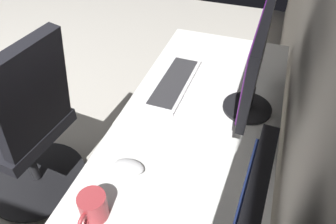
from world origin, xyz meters
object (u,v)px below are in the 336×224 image
Objects in this scene: keyboard_main at (174,83)px; coffee_mug at (93,207)px; mouse_main at (129,167)px; office_chair at (27,133)px; monitor_secondary at (257,60)px.

keyboard_main is 0.70m from coffee_mug.
mouse_main is 0.78m from office_chair.
office_chair reaches higher than mouse_main.
office_chair is at bearing -108.68° from mouse_main.
monitor_secondary is 4.45× the size of coffee_mug.
mouse_main is 0.19m from coffee_mug.
coffee_mug is 0.84m from office_chair.
keyboard_main is at bearing 112.11° from office_chair.
monitor_secondary is 5.28× the size of mouse_main.
mouse_main is at bearing 0.82° from keyboard_main.
mouse_main is at bearing 171.36° from coffee_mug.
keyboard_main is at bearing 178.25° from coffee_mug.
coffee_mug is at bearing -8.64° from mouse_main.
mouse_main is at bearing -36.28° from monitor_secondary.
monitor_secondary is at bearing 143.72° from mouse_main.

